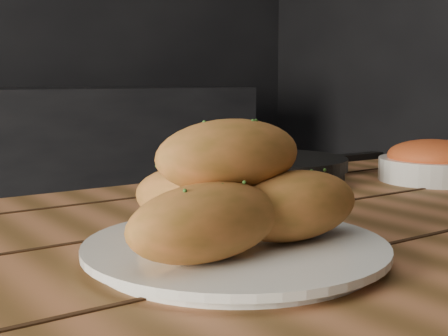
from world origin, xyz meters
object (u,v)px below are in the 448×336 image
(plate, at_px, (236,250))
(bowl, at_px, (434,162))
(table, at_px, (291,315))
(skillet, at_px, (272,170))
(bread_rolls, at_px, (233,195))

(plate, xyz_separation_m, bowl, (0.58, 0.20, 0.02))
(table, relative_size, skillet, 3.84)
(bread_rolls, height_order, bowl, bread_rolls)
(bread_rolls, xyz_separation_m, bowl, (0.58, 0.20, -0.03))
(plate, distance_m, bowl, 0.61)
(plate, height_order, bowl, bowl)
(skillet, bearing_deg, plate, -133.62)
(plate, xyz_separation_m, skillet, (0.32, 0.34, 0.01))
(table, relative_size, bread_rolls, 5.56)
(bread_rolls, relative_size, skillet, 0.69)
(table, xyz_separation_m, skillet, (0.21, 0.29, 0.12))
(table, height_order, plate, plate)
(skillet, bearing_deg, table, -125.39)
(table, xyz_separation_m, bread_rolls, (-0.12, -0.05, 0.17))
(bread_rolls, bearing_deg, skillet, 46.17)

